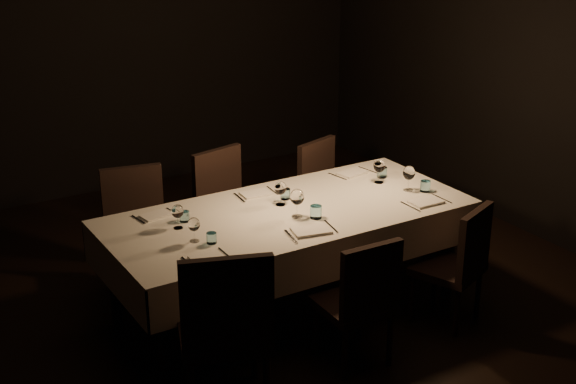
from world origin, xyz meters
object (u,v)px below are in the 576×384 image
chair_far_center (227,204)px  chair_near_right (459,259)px  chair_far_left (137,225)px  dining_table (288,221)px  chair_far_right (325,189)px  chair_near_left (225,326)px  chair_near_center (361,297)px

chair_far_center → chair_near_right: bearing=-72.5°
chair_far_left → chair_far_center: size_ratio=0.99×
dining_table → chair_far_right: size_ratio=2.84×
dining_table → chair_near_right: bearing=-40.2°
chair_near_left → chair_near_center: size_ratio=1.20×
chair_near_center → chair_far_right: size_ratio=0.98×
chair_near_center → chair_far_left: (-0.79, 1.70, 0.03)m
chair_near_center → chair_near_left: bearing=1.3°
chair_near_center → chair_far_right: bearing=-115.4°
dining_table → chair_far_left: size_ratio=2.71×
chair_near_left → chair_far_center: (0.88, 1.69, -0.05)m
chair_near_center → chair_near_right: size_ratio=1.01×
chair_near_center → chair_far_right: 1.84m
chair_far_right → chair_near_left: bearing=-154.7°
chair_near_left → chair_near_center: (0.93, -0.01, -0.08)m
chair_near_left → chair_far_center: 1.91m
chair_near_center → chair_far_left: bearing=-63.4°
dining_table → chair_near_left: 1.25m
chair_far_right → chair_far_left: bearing=160.5°
chair_near_right → chair_far_center: 1.86m
chair_near_left → chair_near_right: chair_near_left is taller
chair_near_left → chair_far_right: (1.76, 1.63, -0.07)m
chair_near_center → chair_near_right: 0.89m
chair_near_right → chair_near_left: bearing=-19.2°
dining_table → chair_far_left: chair_far_left is taller
dining_table → chair_near_right: (0.89, -0.75, -0.20)m
chair_far_center → chair_near_left: bearing=-129.9°
dining_table → chair_far_left: bearing=132.2°
chair_near_center → chair_far_center: (-0.04, 1.70, 0.03)m
dining_table → chair_far_right: 1.18m
chair_near_left → chair_near_right: bearing=-157.9°
chair_near_center → chair_far_right: (0.84, 1.64, 0.01)m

